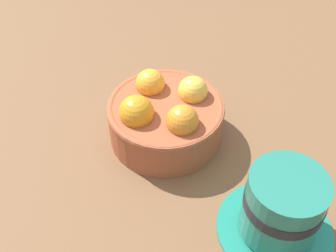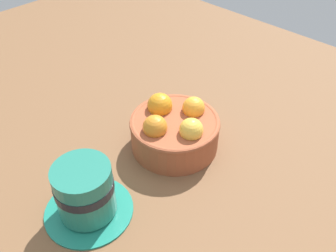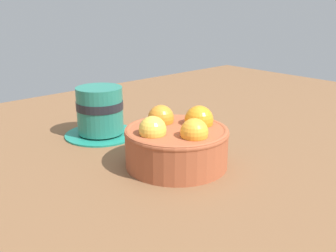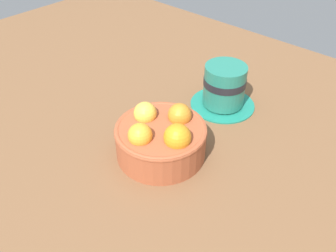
# 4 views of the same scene
# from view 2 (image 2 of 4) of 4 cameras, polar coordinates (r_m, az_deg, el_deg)

# --- Properties ---
(ground_plane) EXTENTS (1.51, 1.07, 0.04)m
(ground_plane) POSITION_cam_2_polar(r_m,az_deg,el_deg) (0.65, 1.00, -4.10)
(ground_plane) COLOR brown
(terracotta_bowl) EXTENTS (0.15, 0.15, 0.08)m
(terracotta_bowl) POSITION_cam_2_polar(r_m,az_deg,el_deg) (0.61, 1.01, -0.48)
(terracotta_bowl) COLOR #9E4C2D
(terracotta_bowl) RESTS_ON ground_plane
(coffee_cup) EXTENTS (0.13, 0.13, 0.09)m
(coffee_cup) POSITION_cam_2_polar(r_m,az_deg,el_deg) (0.52, -12.77, -10.05)
(coffee_cup) COLOR #1C7B67
(coffee_cup) RESTS_ON ground_plane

